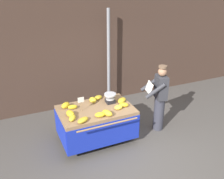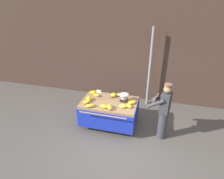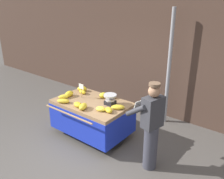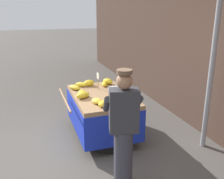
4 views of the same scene
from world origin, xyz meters
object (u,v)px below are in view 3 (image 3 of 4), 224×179
(banana_bunch_0, at_px, (78,105))
(banana_bunch_10, at_px, (101,109))
(banana_bunch_6, at_px, (109,110))
(banana_bunch_8, at_px, (82,92))
(banana_bunch_7, at_px, (111,96))
(banana_bunch_2, at_px, (64,97))
(banana_bunch_9, at_px, (103,95))
(banana_bunch_4, at_px, (69,94))
(price_sign, at_px, (81,88))
(banana_bunch_11, at_px, (63,101))
(banana_bunch_1, at_px, (82,89))
(street_pole, at_px, (169,69))
(banana_bunch_3, at_px, (118,107))
(vendor_person, at_px, (151,126))
(banana_cart, at_px, (92,111))
(banana_bunch_5, at_px, (83,107))
(weighing_scale, at_px, (110,99))

(banana_bunch_0, bearing_deg, banana_bunch_10, 16.83)
(banana_bunch_6, distance_m, banana_bunch_8, 1.17)
(banana_bunch_7, height_order, banana_bunch_10, banana_bunch_10)
(banana_bunch_2, bearing_deg, banana_bunch_9, 41.93)
(banana_bunch_4, bearing_deg, price_sign, 22.85)
(banana_bunch_2, relative_size, banana_bunch_11, 0.86)
(banana_bunch_1, bearing_deg, banana_bunch_7, 7.74)
(banana_bunch_1, xyz_separation_m, banana_bunch_10, (1.08, -0.55, -0.02))
(street_pole, xyz_separation_m, banana_bunch_9, (-0.98, -1.31, -0.51))
(banana_bunch_1, bearing_deg, banana_bunch_6, -21.41)
(banana_bunch_7, relative_size, banana_bunch_8, 1.06)
(banana_bunch_3, xyz_separation_m, vendor_person, (0.92, -0.23, -0.03))
(banana_bunch_9, bearing_deg, banana_bunch_0, -97.89)
(price_sign, xyz_separation_m, banana_bunch_10, (0.80, -0.25, -0.20))
(banana_bunch_1, height_order, banana_bunch_4, banana_bunch_4)
(banana_cart, xyz_separation_m, vendor_person, (1.61, -0.17, 0.24))
(banana_bunch_3, height_order, banana_bunch_5, banana_bunch_5)
(banana_bunch_2, bearing_deg, banana_bunch_10, 2.30)
(price_sign, relative_size, banana_bunch_11, 1.23)
(banana_bunch_11, bearing_deg, banana_bunch_7, 52.45)
(banana_cart, distance_m, banana_bunch_7, 0.56)
(banana_bunch_0, bearing_deg, price_sign, 125.13)
(banana_bunch_1, xyz_separation_m, banana_bunch_4, (-0.01, -0.42, 0.00))
(banana_bunch_3, height_order, banana_bunch_7, same)
(banana_bunch_1, distance_m, banana_bunch_2, 0.59)
(banana_bunch_9, xyz_separation_m, vendor_person, (1.56, -0.50, -0.04))
(banana_bunch_2, distance_m, vendor_person, 2.23)
(banana_cart, height_order, weighing_scale, weighing_scale)
(banana_bunch_2, relative_size, banana_bunch_9, 1.12)
(banana_bunch_2, height_order, banana_bunch_11, same)
(banana_bunch_0, height_order, banana_bunch_8, banana_bunch_0)
(banana_bunch_1, distance_m, banana_bunch_5, 1.02)
(weighing_scale, bearing_deg, banana_bunch_1, 170.09)
(banana_cart, height_order, banana_bunch_7, banana_bunch_7)
(banana_bunch_0, bearing_deg, banana_bunch_6, 17.64)
(price_sign, xyz_separation_m, banana_bunch_7, (0.56, 0.41, -0.20))
(weighing_scale, relative_size, vendor_person, 0.16)
(banana_bunch_3, bearing_deg, banana_cart, -174.86)
(banana_bunch_1, bearing_deg, banana_bunch_4, -91.01)
(banana_bunch_0, bearing_deg, banana_bunch_2, 169.03)
(banana_bunch_8, bearing_deg, street_pole, 43.67)
(street_pole, relative_size, vendor_person, 1.66)
(banana_bunch_1, bearing_deg, vendor_person, -12.40)
(price_sign, relative_size, banana_bunch_1, 1.46)
(banana_bunch_1, xyz_separation_m, banana_bunch_11, (0.17, -0.76, -0.02))
(banana_bunch_5, bearing_deg, banana_cart, 106.76)
(banana_bunch_4, distance_m, banana_bunch_6, 1.25)
(banana_cart, height_order, banana_bunch_9, banana_bunch_9)
(street_pole, xyz_separation_m, banana_bunch_4, (-1.65, -1.75, -0.50))
(banana_bunch_0, bearing_deg, banana_bunch_9, 82.11)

